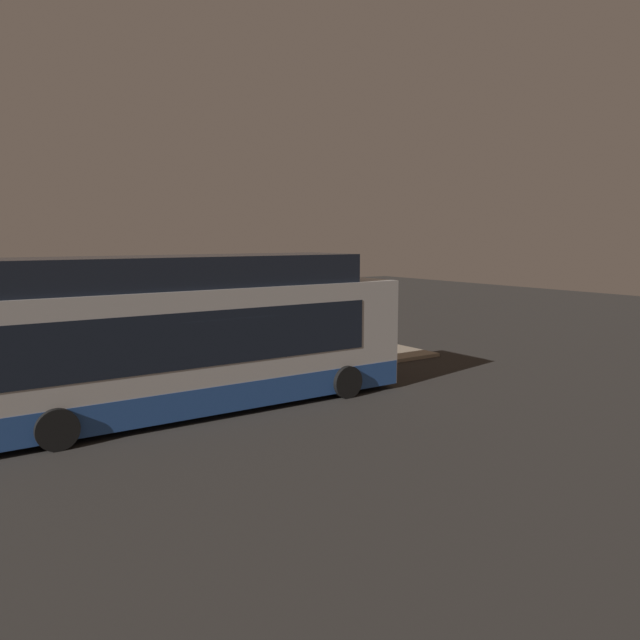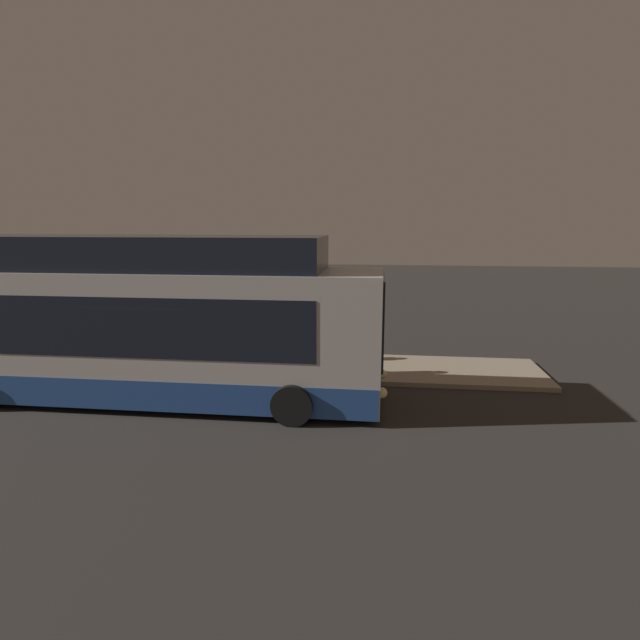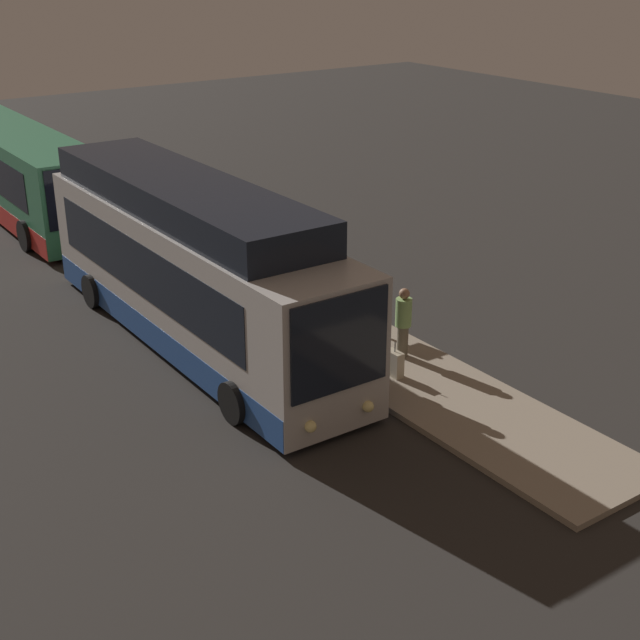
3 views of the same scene
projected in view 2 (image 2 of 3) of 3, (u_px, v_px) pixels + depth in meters
The scene contains 8 objects.
ground at pixel (164, 399), 12.43m from camera, with size 80.00×80.00×0.00m, color #2B2826.
platform at pixel (205, 363), 15.34m from camera, with size 20.00×2.80×0.13m.
bus_lead at pixel (135, 326), 12.18m from camera, with size 11.94×2.82×4.01m.
passenger_boarding at pixel (309, 331), 15.21m from camera, with size 0.41×0.41×1.70m.
passenger_waiting at pixel (332, 339), 13.76m from camera, with size 0.54×0.37×1.84m.
suitcase at pixel (330, 359), 14.46m from camera, with size 0.44×0.21×0.83m.
sign_post at pixel (202, 313), 15.42m from camera, with size 0.10×0.67×2.26m.
trash_bin at pixel (151, 345), 15.99m from camera, with size 0.44×0.44×0.65m.
Camera 2 is at (5.27, -11.27, 4.34)m, focal length 28.00 mm.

